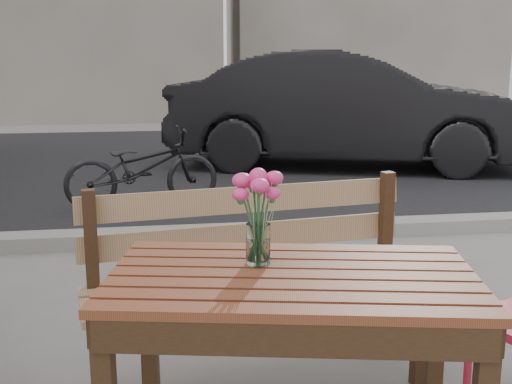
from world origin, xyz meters
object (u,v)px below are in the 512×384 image
at_px(main_vase, 258,205).
at_px(parked_car, 348,109).
at_px(bicycle, 142,168).
at_px(main_table, 292,308).

distance_m(main_vase, parked_car, 6.61).
xyz_separation_m(parked_car, bicycle, (-2.72, -2.01, -0.38)).
relative_size(main_vase, parked_car, 0.07).
height_order(parked_car, bicycle, parked_car).
height_order(main_vase, bicycle, main_vase).
xyz_separation_m(main_vase, bicycle, (-0.51, 4.22, -0.58)).
relative_size(main_vase, bicycle, 0.23).
bearing_deg(bicycle, main_vase, 178.87).
distance_m(main_table, main_vase, 0.37).
bearing_deg(parked_car, main_table, 178.22).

